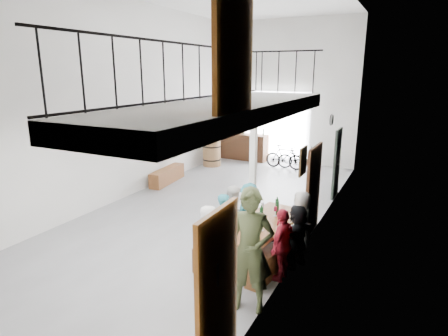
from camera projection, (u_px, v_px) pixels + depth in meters
The scene contains 24 objects.
floor at pixel (214, 208), 10.05m from camera, with size 12.00×12.00×0.00m, color slate.
room_walls at pixel (213, 72), 9.16m from camera, with size 12.00×12.00×12.00m.
gateway_portal at pixel (275, 127), 15.01m from camera, with size 2.80×0.08×2.80m, color white.
right_wall_decor at pixel (295, 175), 6.82m from camera, with size 0.07×8.28×5.07m.
balcony at pixel (229, 112), 5.74m from camera, with size 1.52×5.62×4.00m.
tasting_table at pixel (264, 226), 7.13m from camera, with size 1.17×2.29×0.79m.
bench_inner at pixel (232, 242), 7.51m from camera, with size 0.33×2.08×0.48m, color brown.
bench_wall at pixel (281, 253), 7.06m from camera, with size 0.28×2.15×0.50m, color brown.
tableware at pixel (266, 213), 7.16m from camera, with size 0.43×1.49×0.35m.
side_bench at pixel (167, 175), 12.31m from camera, with size 0.37×1.71×0.48m, color brown.
oak_barrel at pixel (212, 153), 14.46m from camera, with size 0.70×0.70×1.03m.
serving_counter at pixel (243, 147), 15.51m from camera, with size 2.03×0.56×1.07m, color #3D2112.
counter_bottles at pixel (243, 130), 15.33m from camera, with size 1.79×0.14×0.28m.
guest_left_a at pixel (209, 238), 6.82m from camera, with size 0.61×0.40×1.25m, color silver.
guest_left_b at pixel (226, 226), 7.30m from camera, with size 0.47×0.31×1.30m, color #25707E.
guest_left_c at pixel (234, 216), 7.75m from camera, with size 0.64×0.50×1.32m, color silver.
guest_left_d at pixel (249, 210), 8.19m from camera, with size 0.80×0.46×1.24m, color #25707E.
guest_right_a at pixel (282, 245), 6.49m from camera, with size 0.77×0.32×1.32m, color #B81F33.
guest_right_b at pixel (297, 236), 6.92m from camera, with size 1.13×0.36×1.22m, color black.
guest_right_c at pixel (301, 222), 7.46m from camera, with size 0.63×0.41×1.29m, color silver.
host_standing at pixel (250, 251), 5.59m from camera, with size 0.71×0.47×1.95m, color #404929.
potted_plant at pixel (308, 211), 9.30m from camera, with size 0.35×0.30×0.39m, color #1A4D18.
bicycle_near at pixel (299, 158), 14.01m from camera, with size 0.56×1.60×0.84m, color black.
bicycle_far at pixel (284, 157), 14.04m from camera, with size 0.42×1.48×0.89m, color black.
Camera 1 is at (4.51, -8.32, 3.58)m, focal length 30.00 mm.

